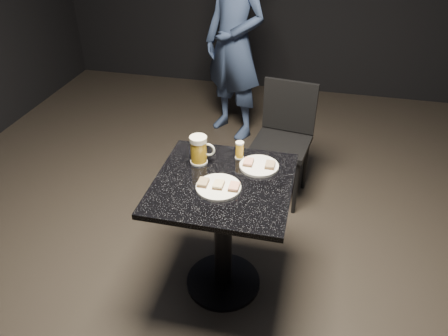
{
  "coord_description": "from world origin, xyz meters",
  "views": [
    {
      "loc": [
        0.41,
        -1.76,
        2.04
      ],
      "look_at": [
        0.0,
        0.02,
        0.82
      ],
      "focal_mm": 35.0,
      "sensor_mm": 36.0,
      "label": 1
    }
  ],
  "objects": [
    {
      "name": "floor",
      "position": [
        0.0,
        0.0,
        0.0
      ],
      "size": [
        6.0,
        6.0,
        0.0
      ],
      "primitive_type": "plane",
      "color": "black",
      "rests_on": "ground"
    },
    {
      "name": "plate_large",
      "position": [
        -0.01,
        -0.06,
        0.76
      ],
      "size": [
        0.23,
        0.23,
        0.01
      ],
      "primitive_type": "cylinder",
      "color": "white",
      "rests_on": "table"
    },
    {
      "name": "plate_small",
      "position": [
        0.16,
        0.17,
        0.76
      ],
      "size": [
        0.21,
        0.21,
        0.01
      ],
      "primitive_type": "cylinder",
      "color": "white",
      "rests_on": "table"
    },
    {
      "name": "patron",
      "position": [
        -0.34,
        1.87,
        0.85
      ],
      "size": [
        0.74,
        0.67,
        1.7
      ],
      "primitive_type": "imported",
      "rotation": [
        0.0,
        0.0,
        -0.54
      ],
      "color": "navy",
      "rests_on": "floor"
    },
    {
      "name": "table",
      "position": [
        0.0,
        0.0,
        0.51
      ],
      "size": [
        0.7,
        0.7,
        0.75
      ],
      "color": "black",
      "rests_on": "floor"
    },
    {
      "name": "beer_mug",
      "position": [
        -0.17,
        0.15,
        0.83
      ],
      "size": [
        0.13,
        0.09,
        0.16
      ],
      "color": "silver",
      "rests_on": "table"
    },
    {
      "name": "beer_tumbler",
      "position": [
        0.04,
        0.24,
        0.8
      ],
      "size": [
        0.05,
        0.05,
        0.1
      ],
      "color": "silver",
      "rests_on": "table"
    },
    {
      "name": "chair",
      "position": [
        0.21,
        1.01,
        0.5
      ],
      "size": [
        0.43,
        0.43,
        0.86
      ],
      "color": "black",
      "rests_on": "floor"
    },
    {
      "name": "canapes_on_plate_large",
      "position": [
        -0.01,
        -0.06,
        0.77
      ],
      "size": [
        0.21,
        0.07,
        0.02
      ],
      "color": "#4C3521",
      "rests_on": "plate_large"
    },
    {
      "name": "canapes_on_plate_small",
      "position": [
        0.16,
        0.17,
        0.77
      ],
      "size": [
        0.17,
        0.07,
        0.02
      ],
      "color": "#4C3521",
      "rests_on": "plate_small"
    }
  ]
}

